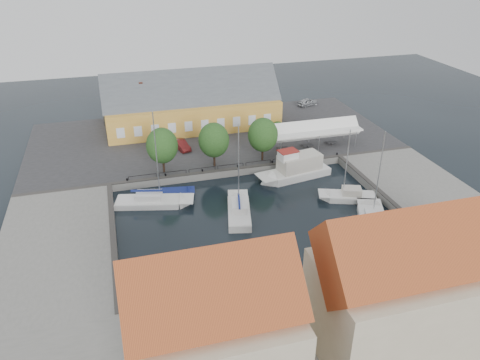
% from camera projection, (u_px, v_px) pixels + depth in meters
% --- Properties ---
extents(ground, '(140.00, 140.00, 0.00)m').
position_uv_depth(ground, '(254.00, 213.00, 55.77)').
color(ground, black).
rests_on(ground, ground).
extents(north_quay, '(56.00, 26.00, 1.00)m').
position_uv_depth(north_quay, '(211.00, 139.00, 75.18)').
color(north_quay, '#2D2D30').
rests_on(north_quay, ground).
extents(west_quay, '(12.00, 24.00, 1.00)m').
position_uv_depth(west_quay, '(57.00, 249.00, 48.54)').
color(west_quay, slate).
rests_on(west_quay, ground).
extents(east_quay, '(12.00, 24.00, 1.00)m').
position_uv_depth(east_quay, '(424.00, 193.00, 59.12)').
color(east_quay, slate).
rests_on(east_quay, ground).
extents(south_bank, '(56.00, 14.00, 1.00)m').
position_uv_depth(south_bank, '(331.00, 340.00, 37.60)').
color(south_bank, slate).
rests_on(south_bank, ground).
extents(quay_edge_fittings, '(56.00, 24.72, 0.40)m').
position_uv_depth(quay_edge_fittings, '(243.00, 187.00, 59.34)').
color(quay_edge_fittings, '#383533').
rests_on(quay_edge_fittings, north_quay).
extents(warehouse, '(28.56, 14.00, 9.55)m').
position_uv_depth(warehouse, '(188.00, 106.00, 77.32)').
color(warehouse, gold).
rests_on(warehouse, north_quay).
extents(tent_canopy, '(14.00, 4.00, 2.83)m').
position_uv_depth(tent_canopy, '(315.00, 130.00, 69.82)').
color(tent_canopy, white).
rests_on(tent_canopy, north_quay).
extents(quay_trees, '(18.20, 4.20, 6.30)m').
position_uv_depth(quay_trees, '(214.00, 140.00, 63.29)').
color(quay_trees, black).
rests_on(quay_trees, north_quay).
extents(car_silver, '(4.47, 2.97, 1.41)m').
position_uv_depth(car_silver, '(308.00, 102.00, 88.07)').
color(car_silver, '#A9ACB1').
rests_on(car_silver, north_quay).
extents(car_red, '(2.49, 4.35, 1.36)m').
position_uv_depth(car_red, '(181.00, 145.00, 69.91)').
color(car_red, '#571414').
rests_on(car_red, north_quay).
extents(center_sailboat, '(4.38, 8.74, 11.73)m').
position_uv_depth(center_sailboat, '(239.00, 212.00, 55.34)').
color(center_sailboat, white).
rests_on(center_sailboat, ground).
extents(trawler, '(10.85, 4.87, 5.00)m').
position_uv_depth(trawler, '(296.00, 170.00, 63.82)').
color(trawler, white).
rests_on(trawler, ground).
extents(east_boat_b, '(7.46, 4.63, 9.96)m').
position_uv_depth(east_boat_b, '(348.00, 198.00, 58.64)').
color(east_boat_b, white).
rests_on(east_boat_b, ground).
extents(east_boat_c, '(6.16, 9.56, 11.73)m').
position_uv_depth(east_boat_c, '(373.00, 223.00, 53.41)').
color(east_boat_c, white).
rests_on(east_boat_c, ground).
extents(west_boat_a, '(9.91, 4.93, 12.60)m').
position_uv_depth(west_boat_a, '(153.00, 203.00, 57.53)').
color(west_boat_a, white).
rests_on(west_boat_a, ground).
extents(launch_sw, '(5.73, 2.24, 0.98)m').
position_uv_depth(launch_sw, '(160.00, 295.00, 42.91)').
color(launch_sw, white).
rests_on(launch_sw, ground).
extents(launch_nw, '(4.91, 2.59, 0.88)m').
position_uv_depth(launch_nw, '(176.00, 193.00, 59.99)').
color(launch_nw, navy).
rests_on(launch_nw, ground).
extents(townhouses, '(36.30, 8.50, 12.00)m').
position_uv_depth(townhouses, '(375.00, 303.00, 33.69)').
color(townhouses, beige).
rests_on(townhouses, south_bank).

